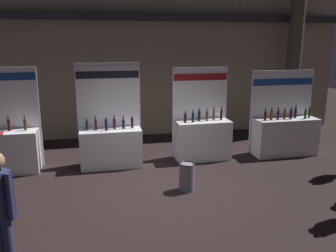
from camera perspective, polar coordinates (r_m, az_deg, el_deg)
The scene contains 8 objects.
ground_plane at distance 7.34m, azimuth -1.56°, elevation -10.91°, with size 28.83×28.83×0.00m, color black.
hall_colonnade at distance 11.28m, azimuth -6.10°, elevation 15.50°, with size 14.41×1.11×6.92m.
exhibitor_booth_0 at distance 9.09m, azimuth -25.76°, elevation -3.21°, with size 1.76×0.73×2.49m.
exhibitor_booth_1 at distance 8.74m, azimuth -9.43°, elevation -2.70°, with size 1.58×0.66×2.56m.
exhibitor_booth_2 at distance 9.21m, azimuth 5.70°, elevation -1.65°, with size 1.50×0.66×2.41m.
exhibitor_booth_3 at distance 10.05m, azimuth 18.72°, elevation -1.11°, with size 1.83×0.66×2.30m.
trash_bin at distance 7.33m, azimuth 3.14°, elevation -8.37°, with size 0.33×0.33×0.61m.
visitor_4 at distance 5.06m, azimuth -25.94°, elevation -11.66°, with size 0.39×0.38×1.73m.
Camera 1 is at (-1.18, -6.56, 3.07)m, focal length 36.84 mm.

